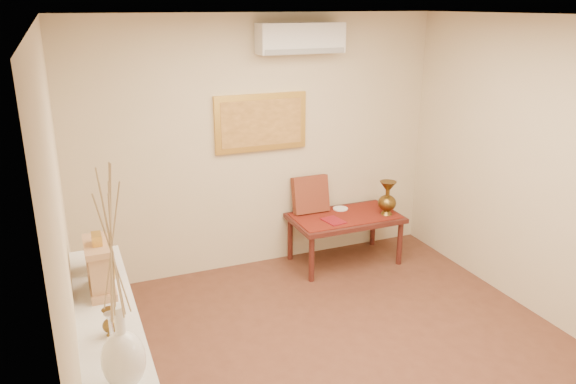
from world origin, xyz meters
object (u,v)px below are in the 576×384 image
white_vase (116,285)px  low_table (345,222)px  wooden_chest (97,254)px  brass_urn_tall (388,194)px  display_ledge (113,379)px  mantel_clock (100,267)px

white_vase → low_table: (2.65, 2.66, -1.06)m
white_vase → wooden_chest: 1.47m
brass_urn_tall → low_table: (-0.44, 0.14, -0.30)m
low_table → wooden_chest: bearing=-154.9°
display_ledge → wooden_chest: bearing=89.2°
brass_urn_tall → white_vase: bearing=-140.8°
mantel_clock → brass_urn_tall: bearing=25.2°
display_ledge → wooden_chest: 0.88m
display_ledge → mantel_clock: bearing=87.8°
mantel_clock → wooden_chest: bearing=90.3°
mantel_clock → display_ledge: bearing=-92.2°
display_ledge → low_table: size_ratio=1.68×
white_vase → mantel_clock: bearing=91.0°
wooden_chest → low_table: size_ratio=0.20×
mantel_clock → low_table: 3.18m
mantel_clock → wooden_chest: size_ratio=1.68×
brass_urn_tall → display_ledge: bearing=-150.8°
brass_urn_tall → mantel_clock: size_ratio=1.13×
low_table → mantel_clock: bearing=-149.0°
mantel_clock → low_table: mantel_clock is taller
low_table → white_vase: bearing=-134.9°
white_vase → low_table: 3.90m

